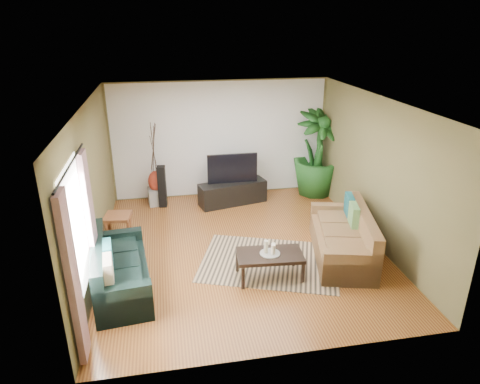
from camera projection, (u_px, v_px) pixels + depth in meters
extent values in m
plane|color=#955B26|center=(242.00, 248.00, 7.91)|extent=(5.50, 5.50, 0.00)
plane|color=white|center=(242.00, 102.00, 6.89)|extent=(5.50, 5.50, 0.00)
plane|color=brown|center=(220.00, 139.00, 9.91)|extent=(5.00, 0.00, 5.00)
plane|color=brown|center=(287.00, 263.00, 4.90)|extent=(5.00, 0.00, 5.00)
plane|color=brown|center=(92.00, 190.00, 6.98)|extent=(0.00, 5.50, 5.50)
plane|color=brown|center=(376.00, 172.00, 7.82)|extent=(0.00, 5.50, 5.50)
plane|color=white|center=(220.00, 140.00, 9.90)|extent=(4.90, 0.00, 4.90)
plane|color=white|center=(76.00, 232.00, 5.51)|extent=(0.00, 1.80, 1.80)
cube|color=gray|center=(73.00, 280.00, 4.93)|extent=(0.08, 0.35, 2.20)
cube|color=gray|center=(91.00, 223.00, 6.30)|extent=(0.08, 0.35, 2.20)
cylinder|color=black|center=(70.00, 165.00, 5.18)|extent=(0.03, 1.90, 0.03)
cube|color=black|center=(121.00, 265.00, 6.57)|extent=(0.99, 1.93, 0.85)
cube|color=brown|center=(342.00, 234.00, 7.52)|extent=(1.36, 2.18, 0.85)
cube|color=tan|center=(269.00, 262.00, 7.46)|extent=(2.76, 2.35, 0.01)
cube|color=black|center=(270.00, 265.00, 6.97)|extent=(1.10, 0.66, 0.43)
cylinder|color=gray|center=(270.00, 253.00, 6.88)|extent=(0.33, 0.33, 0.01)
cylinder|color=beige|center=(266.00, 247.00, 6.86)|extent=(0.07, 0.07, 0.21)
cylinder|color=white|center=(273.00, 249.00, 6.82)|extent=(0.07, 0.07, 0.16)
cylinder|color=beige|center=(273.00, 247.00, 6.92)|extent=(0.07, 0.07, 0.13)
cube|color=black|center=(233.00, 193.00, 9.76)|extent=(1.60, 0.80, 0.51)
cube|color=black|center=(232.00, 168.00, 9.56)|extent=(1.12, 0.06, 0.66)
cube|color=black|center=(162.00, 187.00, 9.53)|extent=(0.19, 0.21, 0.95)
cube|color=black|center=(253.00, 176.00, 10.13)|extent=(0.22, 0.23, 0.96)
imported|color=#184918|center=(317.00, 153.00, 10.06)|extent=(1.41, 1.41, 2.03)
cylinder|color=black|center=(315.00, 187.00, 10.39)|extent=(0.38, 0.38, 0.29)
cube|color=gray|center=(157.00, 196.00, 9.75)|extent=(0.42, 0.42, 0.38)
ellipsoid|color=maroon|center=(156.00, 181.00, 9.62)|extent=(0.35, 0.35, 0.49)
cube|color=brown|center=(119.00, 227.00, 8.17)|extent=(0.54, 0.54, 0.50)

